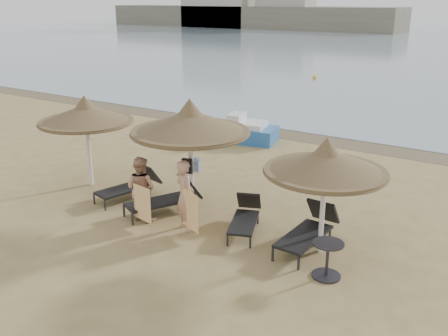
# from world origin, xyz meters

# --- Properties ---
(ground) EXTENTS (160.00, 160.00, 0.00)m
(ground) POSITION_xyz_m (0.00, 0.00, 0.00)
(ground) COLOR #9F8853
(ground) RESTS_ON ground
(wet_sand_strip) EXTENTS (200.00, 1.60, 0.01)m
(wet_sand_strip) POSITION_xyz_m (0.00, 9.40, 0.00)
(wet_sand_strip) COLOR brown
(wet_sand_strip) RESTS_ON ground
(far_shore) EXTENTS (150.00, 54.80, 12.00)m
(far_shore) POSITION_xyz_m (-25.10, 77.82, 2.91)
(far_shore) COLOR slate
(far_shore) RESTS_ON ground
(palapa_left) EXTENTS (2.79, 2.79, 2.77)m
(palapa_left) POSITION_xyz_m (-4.28, 0.68, 2.20)
(palapa_left) COLOR white
(palapa_left) RESTS_ON ground
(palapa_center) EXTENTS (3.08, 3.08, 3.06)m
(palapa_center) POSITION_xyz_m (-0.51, 0.77, 2.43)
(palapa_center) COLOR white
(palapa_center) RESTS_ON ground
(palapa_right) EXTENTS (2.69, 2.69, 2.66)m
(palapa_right) POSITION_xyz_m (3.27, 0.54, 2.12)
(palapa_right) COLOR white
(palapa_right) RESTS_ON ground
(lounger_far_left) EXTENTS (1.07, 2.03, 0.87)m
(lounger_far_left) POSITION_xyz_m (-2.52, 0.60, 0.39)
(lounger_far_left) COLOR #292830
(lounger_far_left) RESTS_ON ground
(lounger_near_left) EXTENTS (1.50, 2.12, 0.91)m
(lounger_near_left) POSITION_xyz_m (-1.01, 0.35, 0.41)
(lounger_near_left) COLOR #292830
(lounger_near_left) RESTS_ON ground
(lounger_near_right) EXTENTS (1.20, 1.85, 0.79)m
(lounger_near_right) POSITION_xyz_m (1.27, 0.58, 0.35)
(lounger_near_right) COLOR #292830
(lounger_near_right) RESTS_ON ground
(lounger_far_right) EXTENTS (0.77, 2.12, 0.93)m
(lounger_far_right) POSITION_xyz_m (2.95, 0.66, 0.42)
(lounger_far_right) COLOR #292830
(lounger_far_right) RESTS_ON ground
(side_table) EXTENTS (0.64, 0.64, 0.77)m
(side_table) POSITION_xyz_m (3.81, -0.41, 0.36)
(side_table) COLOR #292830
(side_table) RESTS_ON ground
(person_left) EXTENTS (0.94, 0.65, 1.95)m
(person_left) POSITION_xyz_m (-1.28, -0.35, 0.98)
(person_left) COLOR tan
(person_left) RESTS_ON ground
(person_right) EXTENTS (1.13, 0.97, 2.08)m
(person_right) POSITION_xyz_m (0.05, -0.22, 1.04)
(person_right) COLOR tan
(person_right) RESTS_ON ground
(towel_left) EXTENTS (0.65, 0.13, 0.92)m
(towel_left) POSITION_xyz_m (-0.93, -0.70, 0.63)
(towel_left) COLOR orange
(towel_left) RESTS_ON ground
(towel_right) EXTENTS (0.65, 0.29, 0.97)m
(towel_right) POSITION_xyz_m (0.40, -0.47, 0.67)
(towel_right) COLOR orange
(towel_right) RESTS_ON ground
(bag_patterned) EXTENTS (0.30, 0.10, 0.38)m
(bag_patterned) POSITION_xyz_m (-0.51, 0.95, 1.26)
(bag_patterned) COLOR white
(bag_patterned) RESTS_ON ground
(bag_dark) EXTENTS (0.29, 0.17, 0.39)m
(bag_dark) POSITION_xyz_m (-0.51, 0.61, 1.32)
(bag_dark) COLOR black
(bag_dark) RESTS_ON ground
(pedal_boat) EXTENTS (2.58, 1.84, 1.09)m
(pedal_boat) POSITION_xyz_m (-2.86, 7.52, 0.40)
(pedal_boat) COLOR #255FA9
(pedal_boat) RESTS_ON ground
(buoy_left) EXTENTS (0.33, 0.33, 0.33)m
(buoy_left) POSITION_xyz_m (-7.02, 23.97, 0.16)
(buoy_left) COLOR yellow
(buoy_left) RESTS_ON ground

